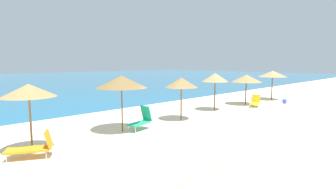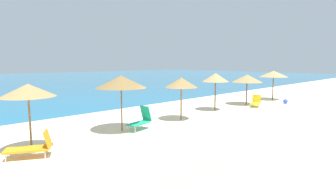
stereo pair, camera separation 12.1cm
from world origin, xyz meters
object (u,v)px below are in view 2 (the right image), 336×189
(beach_umbrella_7, at_px, (274,74))
(lounge_chair_2, at_px, (141,120))
(beach_umbrella_3, at_px, (121,82))
(beach_umbrella_5, at_px, (216,78))
(beach_ball, at_px, (285,101))
(beach_umbrella_4, at_px, (181,83))
(beach_umbrella_2, at_px, (28,90))
(beach_umbrella_6, at_px, (247,78))
(lounge_chair_0, at_px, (33,146))
(lounge_chair_3, at_px, (256,102))

(beach_umbrella_7, distance_m, lounge_chair_2, 15.85)
(beach_umbrella_3, relative_size, beach_umbrella_5, 1.04)
(beach_umbrella_7, bearing_deg, beach_ball, -128.88)
(beach_umbrella_3, distance_m, beach_umbrella_4, 4.11)
(beach_umbrella_3, height_order, beach_umbrella_7, beach_umbrella_3)
(beach_umbrella_2, distance_m, lounge_chair_2, 5.60)
(beach_umbrella_4, height_order, beach_umbrella_6, beach_umbrella_4)
(beach_umbrella_4, xyz_separation_m, beach_umbrella_5, (4.17, 0.54, 0.12))
(beach_umbrella_5, bearing_deg, beach_umbrella_3, -178.29)
(beach_umbrella_4, height_order, beach_umbrella_5, beach_umbrella_5)
(beach_umbrella_5, relative_size, beach_umbrella_7, 1.00)
(beach_umbrella_6, xyz_separation_m, beach_ball, (2.90, -2.02, -1.97))
(beach_umbrella_6, xyz_separation_m, lounge_chair_0, (-16.82, -0.93, -1.75))
(beach_umbrella_2, bearing_deg, lounge_chair_0, -103.13)
(beach_ball, bearing_deg, lounge_chair_0, 176.83)
(beach_umbrella_5, bearing_deg, beach_umbrella_6, -3.38)
(beach_umbrella_4, xyz_separation_m, lounge_chair_3, (7.81, -0.75, -1.91))
(beach_umbrella_4, relative_size, lounge_chair_0, 1.51)
(beach_umbrella_4, height_order, beach_ball, beach_umbrella_4)
(beach_umbrella_3, bearing_deg, lounge_chair_3, -4.99)
(lounge_chair_0, xyz_separation_m, beach_ball, (19.72, -1.09, -0.22))
(beach_umbrella_6, xyz_separation_m, lounge_chair_3, (-0.37, -1.05, -1.80))
(beach_umbrella_3, xyz_separation_m, lounge_chair_3, (11.90, -1.04, -2.15))
(lounge_chair_2, bearing_deg, lounge_chair_0, 83.66)
(beach_umbrella_4, height_order, lounge_chair_0, beach_umbrella_4)
(beach_umbrella_5, relative_size, beach_umbrella_6, 1.09)
(beach_umbrella_7, bearing_deg, lounge_chair_3, -170.05)
(beach_umbrella_6, bearing_deg, beach_umbrella_7, -2.91)
(beach_umbrella_4, height_order, lounge_chair_2, beach_umbrella_4)
(lounge_chair_0, distance_m, lounge_chair_2, 5.46)
(beach_umbrella_7, relative_size, lounge_chair_3, 1.72)
(beach_umbrella_3, distance_m, lounge_chair_3, 12.14)
(lounge_chair_2, height_order, lounge_chair_3, lounge_chair_2)
(beach_umbrella_2, xyz_separation_m, beach_umbrella_6, (16.64, 0.18, -0.25))
(lounge_chair_0, height_order, lounge_chair_2, lounge_chair_2)
(beach_umbrella_7, bearing_deg, beach_umbrella_5, 176.86)
(lounge_chair_2, bearing_deg, beach_umbrella_7, -100.42)
(lounge_chair_0, distance_m, beach_ball, 19.75)
(beach_umbrella_3, relative_size, lounge_chair_3, 1.81)
(lounge_chair_3, bearing_deg, beach_umbrella_2, 65.91)
(beach_umbrella_2, distance_m, lounge_chair_3, 16.43)
(beach_umbrella_4, distance_m, lounge_chair_2, 3.65)
(beach_umbrella_2, height_order, beach_umbrella_4, beach_umbrella_2)
(beach_umbrella_2, height_order, beach_umbrella_6, beach_umbrella_2)
(lounge_chair_0, xyz_separation_m, lounge_chair_3, (16.45, -0.12, -0.05))
(beach_umbrella_5, height_order, lounge_chair_0, beach_umbrella_5)
(beach_umbrella_7, bearing_deg, beach_umbrella_3, 179.27)
(beach_umbrella_7, xyz_separation_m, lounge_chair_0, (-21.17, -0.71, -2.00))
(beach_umbrella_5, xyz_separation_m, lounge_chair_2, (-7.37, -0.70, -1.88))
(beach_umbrella_2, height_order, lounge_chair_0, beach_umbrella_2)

